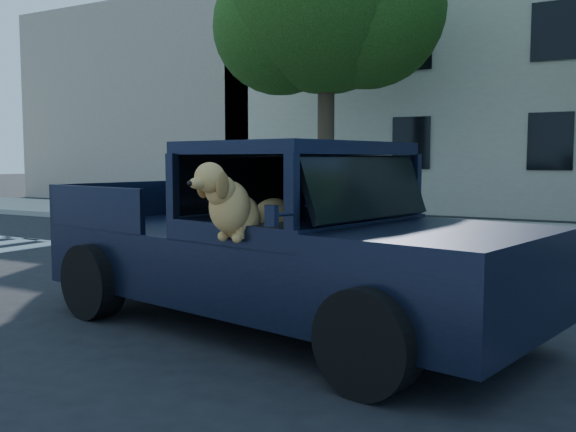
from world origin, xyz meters
name	(u,v)px	position (x,y,z in m)	size (l,w,h in m)	color
ground	(260,322)	(0.00, 0.00, 0.00)	(120.00, 120.00, 0.00)	black
far_sidewalk	(474,230)	(0.00, 9.20, 0.07)	(60.00, 4.00, 0.15)	gray
lane_stripes	(518,285)	(2.00, 3.40, 0.01)	(21.60, 0.14, 0.01)	silver
street_tree_left	(328,3)	(-3.97, 9.62, 5.71)	(6.00, 5.20, 8.60)	#332619
building_left	(171,106)	(-15.00, 16.50, 4.00)	(12.00, 6.00, 8.00)	tan
pickup_truck	(270,265)	(0.18, -0.09, 0.64)	(5.54, 3.15, 1.88)	black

